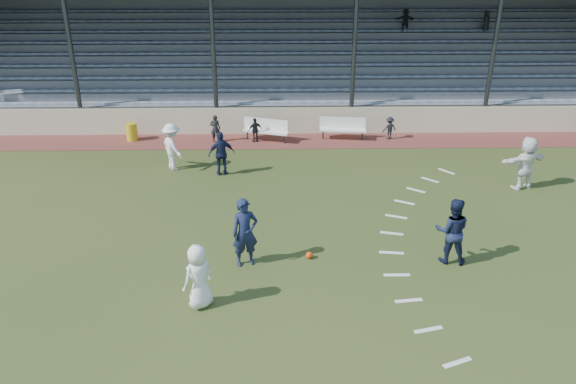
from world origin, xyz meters
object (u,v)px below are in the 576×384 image
object	(u,v)px
bench_right	(343,126)
player_navy_lead	(245,233)
football	(309,255)
bench_left	(266,128)
player_white_lead	(199,276)
trash_bin	(132,132)

from	to	relation	value
bench_right	player_navy_lead	bearing A→B (deg)	-103.23
football	bench_left	bearing A→B (deg)	98.03
bench_left	player_white_lead	world-z (taller)	player_white_lead
bench_right	football	bearing A→B (deg)	-94.28
football	player_navy_lead	world-z (taller)	player_navy_lead
bench_left	football	world-z (taller)	bench_left
trash_bin	player_navy_lead	distance (m)	11.45
football	player_white_lead	size ratio (longest dim) A/B	0.12
player_white_lead	football	bearing A→B (deg)	175.18
bench_right	football	xyz separation A→B (m)	(-1.97, -9.83, -0.49)
trash_bin	football	size ratio (longest dim) A/B	3.85
bench_left	football	xyz separation A→B (m)	(1.37, -9.68, -0.49)
trash_bin	player_navy_lead	size ratio (longest dim) A/B	0.39
bench_left	player_white_lead	xyz separation A→B (m)	(-1.40, -11.79, 0.24)
player_white_lead	player_navy_lead	size ratio (longest dim) A/B	0.85
football	trash_bin	bearing A→B (deg)	126.15
bench_right	bench_left	bearing A→B (deg)	-170.48
bench_left	trash_bin	size ratio (longest dim) A/B	2.67
bench_left	player_white_lead	bearing A→B (deg)	-78.15
bench_left	trash_bin	distance (m)	5.82
trash_bin	football	bearing A→B (deg)	-53.85
bench_left	trash_bin	xyz separation A→B (m)	(-5.81, 0.14, -0.19)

